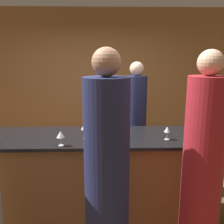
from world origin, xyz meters
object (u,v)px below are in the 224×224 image
(wine_bottle_1, at_px, (201,132))
(wine_bottle_0, at_px, (109,127))
(guest_2, at_px, (201,182))
(guest_1, at_px, (107,185))
(bartender, at_px, (136,129))

(wine_bottle_1, bearing_deg, wine_bottle_0, 170.12)
(guest_2, bearing_deg, wine_bottle_1, 70.34)
(guest_1, distance_m, guest_2, 0.76)
(bartender, relative_size, guest_2, 0.94)
(wine_bottle_0, relative_size, wine_bottle_1, 1.11)
(bartender, relative_size, guest_1, 0.93)
(guest_1, xyz_separation_m, wine_bottle_1, (0.99, 0.68, 0.22))
(guest_1, distance_m, wine_bottle_1, 1.22)
(bartender, bearing_deg, guest_1, 75.92)
(guest_1, bearing_deg, bartender, 75.92)
(guest_2, distance_m, wine_bottle_1, 0.73)
(guest_2, relative_size, wine_bottle_0, 6.81)
(bartender, height_order, wine_bottle_0, bartender)
(wine_bottle_0, height_order, wine_bottle_1, wine_bottle_0)
(bartender, distance_m, guest_1, 1.77)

